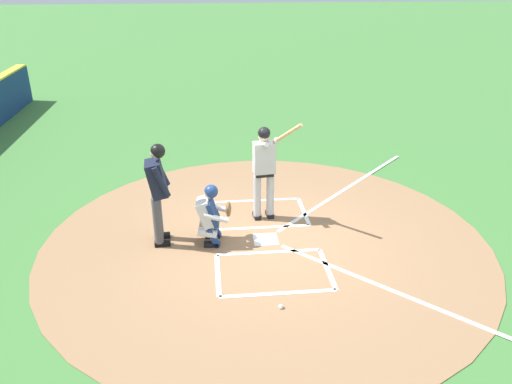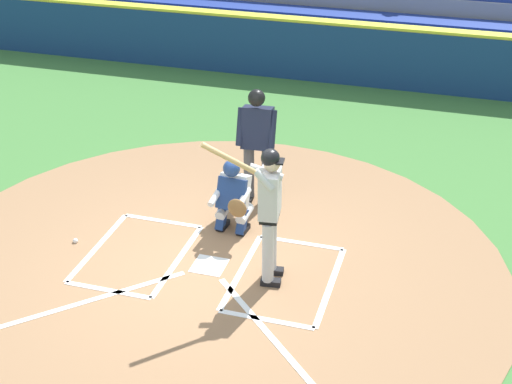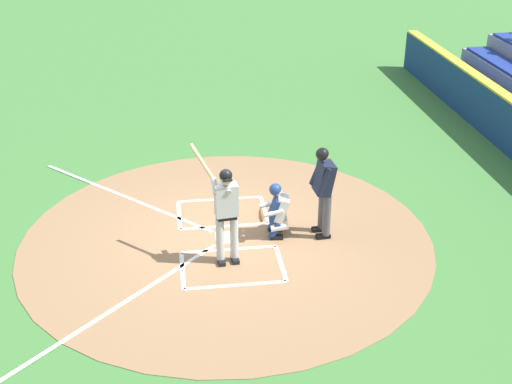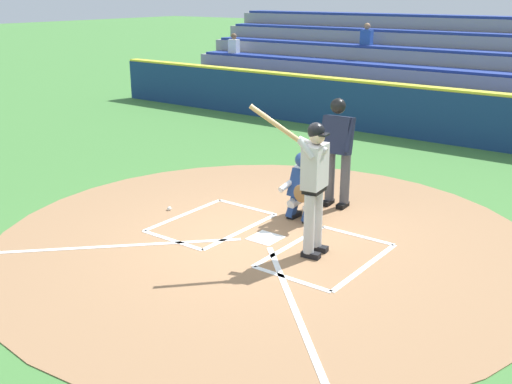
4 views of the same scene
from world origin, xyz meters
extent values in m
plane|color=#427A38|center=(0.00, 0.00, 0.00)|extent=(120.00, 120.00, 0.00)
cylinder|color=#99704C|center=(0.00, 0.00, 0.01)|extent=(8.00, 8.00, 0.01)
cube|color=white|center=(0.00, 0.00, 0.01)|extent=(0.44, 0.44, 0.01)
cube|color=white|center=(-1.05, -0.90, 0.01)|extent=(1.20, 0.08, 0.01)
cube|color=white|center=(-1.05, 0.90, 0.01)|extent=(1.20, 0.08, 0.01)
cube|color=white|center=(-0.45, 0.00, 0.01)|extent=(0.08, 1.80, 0.01)
cube|color=white|center=(-1.65, 0.00, 0.01)|extent=(0.08, 1.80, 0.01)
cube|color=white|center=(1.05, -0.90, 0.01)|extent=(1.20, 0.08, 0.01)
cube|color=white|center=(1.05, 0.90, 0.01)|extent=(1.20, 0.08, 0.01)
cube|color=white|center=(0.45, 0.00, 0.01)|extent=(0.08, 1.80, 0.01)
cube|color=white|center=(1.65, 0.00, 0.01)|extent=(0.08, 1.80, 0.01)
cube|color=white|center=(2.10, 2.10, 0.01)|extent=(3.73, 3.73, 0.01)
cube|color=white|center=(-2.10, 2.10, 0.01)|extent=(3.73, 3.73, 0.01)
cylinder|color=#BCBCBC|center=(-0.83, -0.07, 0.50)|extent=(0.15, 0.15, 0.84)
cube|color=black|center=(-0.87, -0.07, 0.04)|extent=(0.27, 0.15, 0.09)
cylinder|color=#BCBCBC|center=(-0.87, 0.19, 0.50)|extent=(0.15, 0.15, 0.84)
cube|color=black|center=(-0.91, 0.18, 0.04)|extent=(0.27, 0.15, 0.09)
cube|color=black|center=(-0.85, 0.06, 0.97)|extent=(0.26, 0.36, 0.10)
cube|color=#BCBCBC|center=(-0.85, 0.06, 1.28)|extent=(0.29, 0.43, 0.60)
sphere|color=beige|center=(-0.87, 0.06, 1.69)|extent=(0.21, 0.21, 0.21)
sphere|color=black|center=(-0.85, 0.06, 1.76)|extent=(0.23, 0.23, 0.23)
cube|color=black|center=(-0.96, 0.05, 1.73)|extent=(0.13, 0.18, 0.02)
cylinder|color=#BCBCBC|center=(-0.80, 0.05, 1.56)|extent=(0.44, 0.14, 0.21)
cylinder|color=#BCBCBC|center=(-0.83, 0.26, 1.56)|extent=(0.27, 0.12, 0.29)
cylinder|color=tan|center=(-0.48, 0.43, 1.86)|extent=(0.65, 0.44, 0.53)
cylinder|color=tan|center=(-0.77, 0.25, 1.62)|extent=(0.10, 0.11, 0.08)
cube|color=black|center=(-0.18, -0.96, 0.04)|extent=(0.14, 0.27, 0.09)
cube|color=navy|center=(-0.17, -0.92, 0.20)|extent=(0.14, 0.25, 0.37)
cylinder|color=silver|center=(-0.18, -1.02, 0.28)|extent=(0.18, 0.37, 0.21)
cube|color=black|center=(0.14, -0.99, 0.04)|extent=(0.14, 0.27, 0.09)
cube|color=navy|center=(0.15, -0.95, 0.20)|extent=(0.14, 0.25, 0.37)
cylinder|color=silver|center=(0.14, -1.05, 0.28)|extent=(0.18, 0.37, 0.21)
cube|color=silver|center=(-0.02, -1.04, 0.62)|extent=(0.43, 0.39, 0.52)
cube|color=navy|center=(-0.01, -0.93, 0.62)|extent=(0.44, 0.26, 0.46)
sphere|color=beige|center=(-0.02, -0.97, 0.99)|extent=(0.21, 0.21, 0.21)
sphere|color=navy|center=(-0.02, -0.95, 1.01)|extent=(0.24, 0.24, 0.24)
cylinder|color=silver|center=(-0.21, -0.85, 0.60)|extent=(0.13, 0.45, 0.20)
cylinder|color=silver|center=(0.19, -0.89, 0.60)|extent=(0.13, 0.45, 0.20)
ellipsoid|color=brown|center=(-0.19, -0.66, 0.57)|extent=(0.29, 0.13, 0.28)
cylinder|color=#4C4C51|center=(-0.25, -1.92, 0.51)|extent=(0.16, 0.16, 0.86)
cube|color=black|center=(-0.26, -1.87, 0.04)|extent=(0.15, 0.29, 0.09)
cylinder|color=#4C4C51|center=(0.03, -1.90, 0.51)|extent=(0.16, 0.16, 0.86)
cube|color=black|center=(0.02, -1.85, 0.04)|extent=(0.15, 0.29, 0.09)
cube|color=#191E33|center=(-0.12, -1.87, 1.25)|extent=(0.47, 0.40, 0.66)
sphere|color=beige|center=(-0.12, -1.83, 1.72)|extent=(0.22, 0.22, 0.22)
sphere|color=black|center=(-0.12, -1.81, 1.74)|extent=(0.25, 0.25, 0.25)
cylinder|color=#191E33|center=(-0.36, -1.81, 1.28)|extent=(0.12, 0.29, 0.56)
cylinder|color=#191E33|center=(0.12, -1.77, 1.28)|extent=(0.12, 0.29, 0.56)
sphere|color=white|center=(2.00, -0.01, 0.04)|extent=(0.07, 0.07, 0.07)
camera|label=1|loc=(7.85, -0.97, 4.59)|focal=35.07mm
camera|label=2|loc=(-3.02, 7.93, 5.73)|focal=53.35mm
camera|label=3|loc=(-11.29, 0.92, 6.70)|focal=46.98mm
camera|label=4|loc=(-4.89, 6.76, 3.50)|focal=42.60mm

